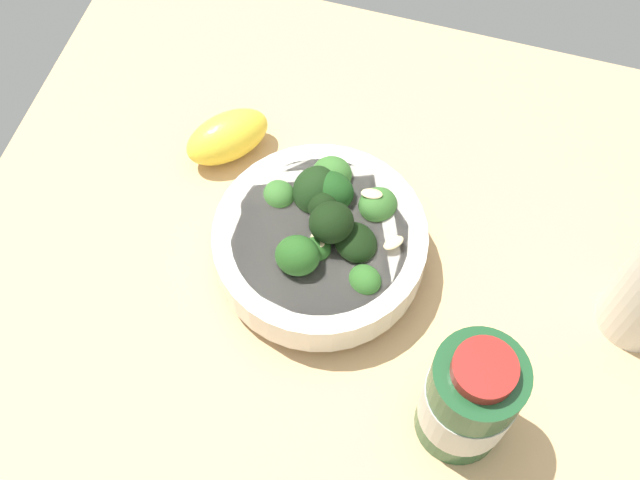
# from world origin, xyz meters

# --- Properties ---
(ground_plane) EXTENTS (0.66, 0.66, 0.05)m
(ground_plane) POSITION_xyz_m (0.00, 0.00, -0.02)
(ground_plane) COLOR tan
(bowl_of_broccoli) EXTENTS (0.18, 0.18, 0.10)m
(bowl_of_broccoli) POSITION_xyz_m (-0.03, -0.01, 0.04)
(bowl_of_broccoli) COLOR silver
(bowl_of_broccoli) RESTS_ON ground_plane
(lemon_wedge) EXTENTS (0.09, 0.09, 0.05)m
(lemon_wedge) POSITION_xyz_m (-0.12, -0.13, 0.02)
(lemon_wedge) COLOR yellow
(lemon_wedge) RESTS_ON ground_plane
(bottle_tall) EXTENTS (0.07, 0.07, 0.13)m
(bottle_tall) POSITION_xyz_m (0.08, 0.14, 0.06)
(bottle_tall) COLOR #194723
(bottle_tall) RESTS_ON ground_plane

